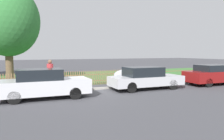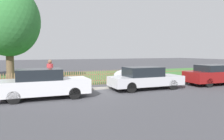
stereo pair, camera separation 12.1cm
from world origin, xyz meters
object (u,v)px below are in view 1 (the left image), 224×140
at_px(parked_car_white_van, 215,74).
at_px(pedestrian_near_fence, 50,73).
at_px(tree_mid_park, 8,21).
at_px(parked_car_red_compact, 145,78).
at_px(parked_car_navy_estate, 43,84).
at_px(covered_motorcycle, 125,75).

bearing_deg(parked_car_white_van, pedestrian_near_fence, 169.97).
distance_m(tree_mid_park, pedestrian_near_fence, 5.91).
distance_m(parked_car_red_compact, tree_mid_park, 10.48).
height_order(parked_car_navy_estate, parked_car_white_van, parked_car_navy_estate).
relative_size(parked_car_red_compact, pedestrian_near_fence, 2.51).
relative_size(covered_motorcycle, tree_mid_park, 0.27).
distance_m(parked_car_white_van, covered_motorcycle, 6.24).
bearing_deg(tree_mid_park, parked_car_red_compact, -39.52).
relative_size(parked_car_white_van, covered_motorcycle, 2.38).
bearing_deg(parked_car_red_compact, parked_car_white_van, -1.82).
xyz_separation_m(parked_car_navy_estate, covered_motorcycle, (5.76, 2.50, -0.07)).
bearing_deg(parked_car_navy_estate, parked_car_red_compact, 4.53).
distance_m(covered_motorcycle, tree_mid_park, 9.17).
bearing_deg(parked_car_navy_estate, parked_car_white_van, 1.75).
bearing_deg(pedestrian_near_fence, parked_car_white_van, -34.95).
bearing_deg(tree_mid_park, pedestrian_near_fence, -62.55).
height_order(parked_car_white_van, covered_motorcycle, parked_car_white_van).
bearing_deg(covered_motorcycle, parked_car_red_compact, -82.91).
bearing_deg(pedestrian_near_fence, parked_car_red_compact, -43.31).
height_order(covered_motorcycle, tree_mid_park, tree_mid_park).
bearing_deg(covered_motorcycle, parked_car_navy_estate, -154.99).
xyz_separation_m(parked_car_white_van, covered_motorcycle, (-5.70, 2.53, -0.05)).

